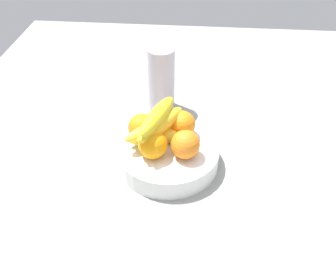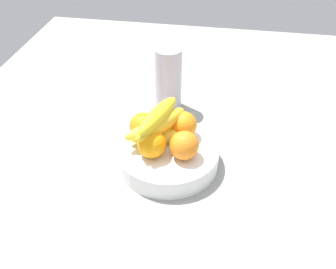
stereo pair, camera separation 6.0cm
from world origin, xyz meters
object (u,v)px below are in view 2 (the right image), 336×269
Objects in this scene: orange_front_right at (183,125)px; thermos_tumbler at (168,79)px; fruit_bowl at (168,155)px; banana_bunch at (159,126)px; orange_center at (143,126)px; orange_back_left at (152,144)px; orange_front_left at (184,145)px.

thermos_tumbler is at bearing 19.88° from orange_front_right.
fruit_bowl is 1.42× the size of banana_bunch.
banana_bunch is at bearing 124.28° from orange_front_right.
orange_center and orange_back_left have the same top height.
orange_front_left is 12.69cm from orange_center.
fruit_bowl is 26.77cm from thermos_tumbler.
orange_back_left is (-8.69, 6.43, 0.00)cm from orange_front_right.
thermos_tumbler is (25.42, 4.29, 7.22)cm from fruit_bowl.
orange_center is 0.36× the size of thermos_tumbler.
orange_front_left is 29.64cm from thermos_tumbler.
thermos_tumbler is at bearing 1.82° from orange_back_left.
orange_front_left and orange_front_right have the same top height.
orange_front_left is 0.36× the size of thermos_tumbler.
orange_front_left is 1.00× the size of orange_front_right.
orange_center is 0.39× the size of banana_bunch.
orange_back_left is (-6.47, -3.49, 0.00)cm from orange_center.
orange_back_left is 0.36× the size of thermos_tumbler.
orange_back_left reaches higher than fruit_bowl.
orange_center is 22.70cm from thermos_tumbler.
orange_back_left is at bearing 136.78° from fruit_bowl.
banana_bunch is at bearing -10.65° from orange_back_left.
orange_front_right and orange_center have the same top height.
orange_front_right is at bearing -55.72° from banana_bunch.
orange_center is (-2.22, 9.92, 0.00)cm from orange_front_right.
thermos_tumbler is (22.53, -2.57, 1.07)cm from orange_center.
orange_center is (2.89, 6.86, 6.15)cm from fruit_bowl.
orange_center is (5.78, 11.30, 0.00)cm from orange_front_left.
banana_bunch is at bearing -109.10° from orange_center.
banana_bunch reaches higher than fruit_bowl.
orange_front_left is at bearing -123.09° from fruit_bowl.
orange_front_left is at bearing -162.87° from thermos_tumbler.
fruit_bowl is at bearing 56.91° from orange_front_left.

